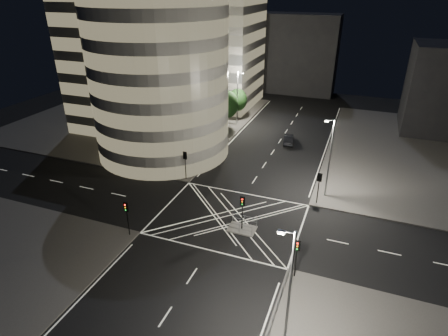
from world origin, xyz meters
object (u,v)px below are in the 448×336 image
at_px(traffic_signal_nl, 127,213).
at_px(traffic_signal_nr, 297,252).
at_px(street_lamp_left_far, 238,96).
at_px(street_lamp_right_far, 329,156).
at_px(traffic_signal_fr, 319,183).
at_px(traffic_signal_fl, 185,160).
at_px(street_lamp_left_near, 196,128).
at_px(sedan, 289,139).
at_px(street_lamp_right_near, 289,287).
at_px(central_island, 242,229).
at_px(traffic_signal_island, 242,207).

distance_m(traffic_signal_nl, traffic_signal_nr, 17.60).
xyz_separation_m(street_lamp_left_far, street_lamp_right_far, (18.87, -21.00, 0.00)).
bearing_deg(traffic_signal_fr, street_lamp_left_far, 128.17).
xyz_separation_m(traffic_signal_fl, street_lamp_left_far, (-0.64, 23.20, 2.63)).
relative_size(traffic_signal_nl, traffic_signal_nr, 1.00).
bearing_deg(traffic_signal_fr, traffic_signal_nl, -142.31).
bearing_deg(street_lamp_left_near, street_lamp_right_far, -9.03).
xyz_separation_m(street_lamp_left_near, sedan, (10.94, 12.65, -4.80)).
bearing_deg(street_lamp_right_near, traffic_signal_fr, 91.75).
relative_size(traffic_signal_nl, street_lamp_right_near, 0.40).
xyz_separation_m(central_island, sedan, (-0.50, 26.15, 0.66)).
distance_m(central_island, traffic_signal_fl, 13.91).
xyz_separation_m(traffic_signal_fl, traffic_signal_nr, (17.60, -13.60, 0.00)).
distance_m(street_lamp_left_far, street_lamp_right_near, 47.88).
bearing_deg(sedan, traffic_signal_island, 81.00).
bearing_deg(sedan, central_island, 81.00).
height_order(traffic_signal_fl, traffic_signal_nl, same).
height_order(traffic_signal_fr, sedan, traffic_signal_fr).
distance_m(traffic_signal_fr, street_lamp_right_near, 20.97).
relative_size(street_lamp_left_near, sedan, 2.24).
bearing_deg(traffic_signal_island, sedan, 91.10).
bearing_deg(traffic_signal_nl, sedan, 71.87).
distance_m(traffic_signal_fr, street_lamp_right_far, 3.48).
relative_size(central_island, street_lamp_right_near, 0.30).
xyz_separation_m(central_island, street_lamp_right_near, (7.44, -12.50, 5.47)).
xyz_separation_m(central_island, traffic_signal_fr, (6.80, 8.30, 2.84)).
distance_m(central_island, traffic_signal_island, 2.84).
distance_m(traffic_signal_nl, street_lamp_left_far, 36.90).
xyz_separation_m(central_island, street_lamp_right_far, (7.44, 10.50, 5.47)).
height_order(traffic_signal_nr, sedan, traffic_signal_nr).
bearing_deg(sedan, traffic_signal_fl, 49.91).
relative_size(traffic_signal_island, street_lamp_right_near, 0.40).
height_order(traffic_signal_fr, traffic_signal_nr, same).
bearing_deg(street_lamp_left_far, street_lamp_right_near, -66.79).
relative_size(street_lamp_right_far, street_lamp_right_near, 1.00).
relative_size(traffic_signal_island, street_lamp_left_near, 0.40).
relative_size(traffic_signal_fl, traffic_signal_nl, 1.00).
xyz_separation_m(traffic_signal_nr, traffic_signal_island, (-6.80, 5.30, 0.00)).
height_order(central_island, street_lamp_left_far, street_lamp_left_far).
height_order(traffic_signal_fl, street_lamp_left_near, street_lamp_left_near).
bearing_deg(traffic_signal_nr, traffic_signal_island, 142.07).
relative_size(traffic_signal_nl, traffic_signal_fr, 1.00).
bearing_deg(central_island, street_lamp_right_near, -59.25).
height_order(street_lamp_left_far, sedan, street_lamp_left_far).
bearing_deg(traffic_signal_fl, traffic_signal_nl, -90.00).
bearing_deg(central_island, traffic_signal_fr, 50.67).
relative_size(traffic_signal_fl, street_lamp_left_far, 0.40).
height_order(traffic_signal_nl, street_lamp_left_far, street_lamp_left_far).
bearing_deg(central_island, traffic_signal_fl, 142.46).
xyz_separation_m(traffic_signal_nr, street_lamp_left_near, (-18.24, 18.80, 2.63)).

